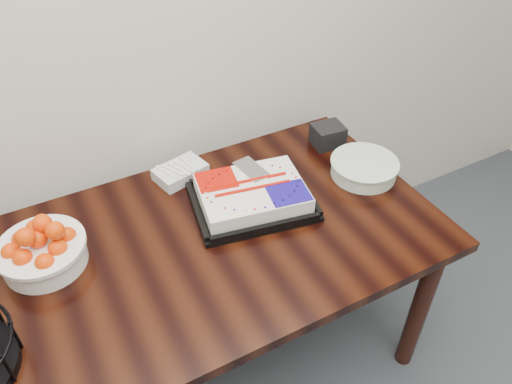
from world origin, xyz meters
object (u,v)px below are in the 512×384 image
table (179,267)px  napkin_box (328,135)px  cake_tray (252,196)px  tangerine_bowl (41,247)px  plate_stack (364,168)px

table → napkin_box: bearing=19.0°
cake_tray → table: bearing=-166.0°
table → tangerine_bowl: size_ratio=6.53×
tangerine_bowl → napkin_box: tangerine_bowl is taller
napkin_box → tangerine_bowl: bearing=-173.7°
table → napkin_box: 0.83m
tangerine_bowl → napkin_box: size_ratio=2.24×
table → plate_stack: (0.78, 0.03, 0.12)m
tangerine_bowl → plate_stack: size_ratio=1.06×
table → napkin_box: (0.78, 0.27, 0.13)m
tangerine_bowl → napkin_box: 1.17m
napkin_box → cake_tray: bearing=-157.6°
plate_stack → napkin_box: napkin_box is taller
table → cake_tray: (0.32, 0.08, 0.13)m
cake_tray → tangerine_bowl: tangerine_bowl is taller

